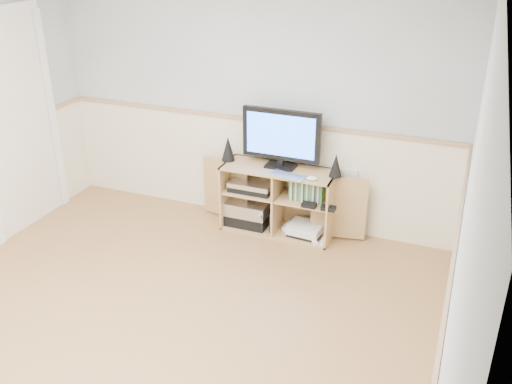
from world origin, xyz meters
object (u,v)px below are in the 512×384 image
at_px(media_cabinet, 280,197).
at_px(game_consoles, 305,229).
at_px(monitor, 281,136).
at_px(keyboard, 288,176).

bearing_deg(media_cabinet, game_consoles, -12.82).
xyz_separation_m(monitor, game_consoles, (0.27, -0.06, -0.88)).
distance_m(media_cabinet, keyboard, 0.40).
bearing_deg(game_consoles, monitor, 167.55).
relative_size(monitor, keyboard, 2.26).
bearing_deg(keyboard, media_cabinet, 136.36).
relative_size(media_cabinet, monitor, 2.24).
relative_size(keyboard, game_consoles, 0.72).
xyz_separation_m(media_cabinet, keyboard, (0.14, -0.19, 0.32)).
relative_size(media_cabinet, game_consoles, 3.66).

